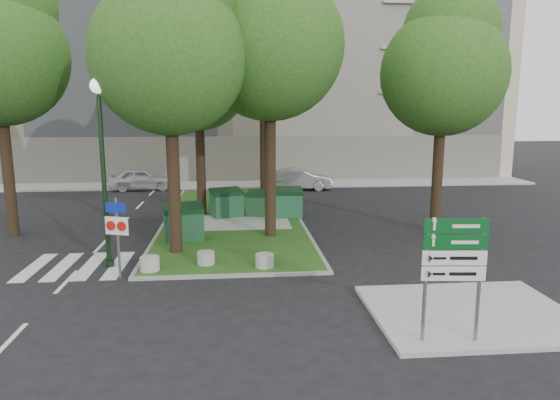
{
  "coord_description": "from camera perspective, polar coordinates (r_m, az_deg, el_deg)",
  "views": [
    {
      "loc": [
        0.62,
        -14.87,
        5.17
      ],
      "look_at": [
        2.17,
        2.13,
        2.0
      ],
      "focal_mm": 32.0,
      "sensor_mm": 36.0,
      "label": 1
    }
  ],
  "objects": [
    {
      "name": "tree_median_near_right",
      "position": [
        19.68,
        -0.92,
        18.74
      ],
      "size": [
        5.6,
        5.6,
        11.46
      ],
      "color": "black",
      "rests_on": "ground"
    },
    {
      "name": "dumpster_b",
      "position": [
        23.56,
        -6.13,
        -0.33
      ],
      "size": [
        1.7,
        1.45,
        1.33
      ],
      "rotation": [
        0.0,
        0.0,
        0.37
      ],
      "color": "#123F23",
      "rests_on": "median_island"
    },
    {
      "name": "litter_bin",
      "position": [
        28.22,
        0.12,
        0.86
      ],
      "size": [
        0.36,
        0.36,
        0.63
      ],
      "primitive_type": "cylinder",
      "color": "yellow",
      "rests_on": "median_island"
    },
    {
      "name": "apartment_building",
      "position": [
        40.97,
        -6.25,
        14.42
      ],
      "size": [
        41.0,
        12.0,
        16.0
      ],
      "primitive_type": "cube",
      "color": "#C2AA91",
      "rests_on": "ground"
    },
    {
      "name": "sidewalk_corner",
      "position": [
        13.78,
        20.97,
        -11.98
      ],
      "size": [
        5.0,
        4.0,
        0.12
      ],
      "primitive_type": "cube",
      "color": "#999993",
      "rests_on": "ground"
    },
    {
      "name": "median_kerb",
      "position": [
        23.43,
        -5.37,
        -2.14
      ],
      "size": [
        6.3,
        16.3,
        0.1
      ],
      "primitive_type": "cube",
      "color": "gray",
      "rests_on": "ground"
    },
    {
      "name": "bollard_mid",
      "position": [
        16.61,
        -8.47,
        -6.56
      ],
      "size": [
        0.57,
        0.57,
        0.41
      ],
      "primitive_type": "cylinder",
      "color": "#979692",
      "rests_on": "median_island"
    },
    {
      "name": "car_white",
      "position": [
        32.9,
        -15.51,
        2.32
      ],
      "size": [
        4.2,
        2.0,
        1.38
      ],
      "primitive_type": "imported",
      "rotation": [
        0.0,
        0.0,
        1.66
      ],
      "color": "silver",
      "rests_on": "ground"
    },
    {
      "name": "dumpster_c",
      "position": [
        23.6,
        -2.24,
        -0.41
      ],
      "size": [
        1.49,
        1.22,
        1.21
      ],
      "rotation": [
        0.0,
        0.0,
        -0.27
      ],
      "color": "#113819",
      "rests_on": "median_island"
    },
    {
      "name": "bollard_right",
      "position": [
        16.14,
        -1.77,
        -6.93
      ],
      "size": [
        0.59,
        0.59,
        0.42
      ],
      "primitive_type": "cylinder",
      "color": "#A0A09B",
      "rests_on": "median_island"
    },
    {
      "name": "ground",
      "position": [
        15.75,
        -7.26,
        -8.73
      ],
      "size": [
        120.0,
        120.0,
        0.0
      ],
      "primitive_type": "plane",
      "color": "black",
      "rests_on": "ground"
    },
    {
      "name": "zebra_crossing",
      "position": [
        17.71,
        -19.39,
        -7.05
      ],
      "size": [
        5.0,
        3.0,
        0.01
      ],
      "primitive_type": "cube",
      "color": "silver",
      "rests_on": "ground"
    },
    {
      "name": "traffic_sign_pole",
      "position": [
        15.88,
        -18.1,
        -2.96
      ],
      "size": [
        0.73,
        0.28,
        2.51
      ],
      "rotation": [
        0.0,
        0.0,
        -0.32
      ],
      "color": "slate",
      "rests_on": "ground"
    },
    {
      "name": "building_sidewalk",
      "position": [
        33.76,
        -6.2,
        1.76
      ],
      "size": [
        42.0,
        3.0,
        0.12
      ],
      "primitive_type": "cube",
      "color": "#999993",
      "rests_on": "ground"
    },
    {
      "name": "car_silver",
      "position": [
        31.8,
        2.2,
        2.4
      ],
      "size": [
        4.2,
        1.64,
        1.36
      ],
      "primitive_type": "imported",
      "rotation": [
        0.0,
        0.0,
        1.52
      ],
      "color": "gray",
      "rests_on": "ground"
    },
    {
      "name": "tree_median_near_left",
      "position": [
        17.67,
        -12.33,
        17.27
      ],
      "size": [
        5.2,
        5.2,
        10.53
      ],
      "color": "black",
      "rests_on": "ground"
    },
    {
      "name": "dumpster_d",
      "position": [
        23.39,
        0.73,
        -0.29
      ],
      "size": [
        1.52,
        1.09,
        1.38
      ],
      "rotation": [
        0.0,
        0.0,
        -0.03
      ],
      "color": "#16492A",
      "rests_on": "median_island"
    },
    {
      "name": "directional_sign",
      "position": [
        11.37,
        19.24,
        -6.54
      ],
      "size": [
        1.38,
        0.2,
        2.76
      ],
      "rotation": [
        0.0,
        0.0,
        -0.09
      ],
      "color": "slate",
      "rests_on": "sidewalk_corner"
    },
    {
      "name": "street_lamp",
      "position": [
        16.84,
        -19.68,
        5.32
      ],
      "size": [
        0.48,
        0.48,
        6.08
      ],
      "color": "black",
      "rests_on": "ground"
    },
    {
      "name": "dumpster_a",
      "position": [
        19.7,
        -10.96,
        -2.53
      ],
      "size": [
        1.68,
        1.34,
        1.39
      ],
      "rotation": [
        0.0,
        0.0,
        0.21
      ],
      "color": "#0F391F",
      "rests_on": "median_island"
    },
    {
      "name": "tree_street_right",
      "position": [
        21.73,
        18.39,
        14.79
      ],
      "size": [
        5.0,
        5.0,
        10.06
      ],
      "color": "black",
      "rests_on": "ground"
    },
    {
      "name": "median_island",
      "position": [
        23.43,
        -5.37,
        -2.12
      ],
      "size": [
        6.0,
        16.0,
        0.12
      ],
      "primitive_type": "cube",
      "color": "#224614",
      "rests_on": "ground"
    },
    {
      "name": "bollard_left",
      "position": [
        16.34,
        -14.66,
        -7.04
      ],
      "size": [
        0.61,
        0.61,
        0.43
      ],
      "primitive_type": "cylinder",
      "color": "#ABABA6",
      "rests_on": "median_island"
    },
    {
      "name": "tree_median_far",
      "position": [
        27.16,
        -1.72,
        17.18
      ],
      "size": [
        5.8,
        5.8,
        11.93
      ],
      "color": "black",
      "rests_on": "ground"
    },
    {
      "name": "tree_median_mid",
      "position": [
        24.04,
        -9.14,
        14.71
      ],
      "size": [
        4.8,
        4.8,
        9.99
      ],
      "color": "black",
      "rests_on": "ground"
    }
  ]
}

